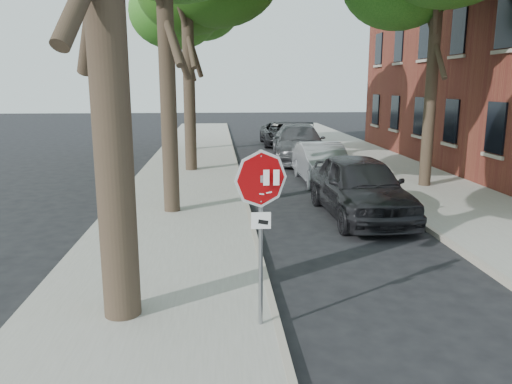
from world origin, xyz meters
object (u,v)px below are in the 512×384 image
Objects in this scene: tree_far at (188,15)px; car_d at (282,134)px; car_a at (360,186)px; car_b at (322,163)px; stop_sign at (261,205)px; car_c at (299,143)px.

tree_far reaches higher than car_d.
car_a is 1.14× the size of car_b.
car_d is (5.32, 2.11, -6.51)m from tree_far.
car_a is 5.04m from car_b.
car_b is (5.32, -9.70, -6.48)m from tree_far.
car_a is at bearing -91.19° from car_b.
tree_far is 1.85× the size of car_a.
stop_sign is 11.96m from car_b.
car_d is at bearing 94.28° from car_c.
stop_sign is 0.52× the size of car_a.
car_b is (3.30, 11.43, -1.22)m from stop_sign.
car_d is (0.00, 6.35, -0.15)m from car_c.
car_c is (0.00, 5.46, 0.12)m from car_b.
car_c is (5.32, -4.24, -6.36)m from tree_far.
tree_far is at bearing 95.46° from stop_sign.
tree_far reaches higher than stop_sign.
car_c is at bearing -89.44° from car_d.
stop_sign is at bearing -96.77° from car_c.
stop_sign is 0.59× the size of car_b.
stop_sign is 0.52× the size of car_d.
car_d is at bearing 21.62° from tree_far.
car_b is 0.75× the size of car_c.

